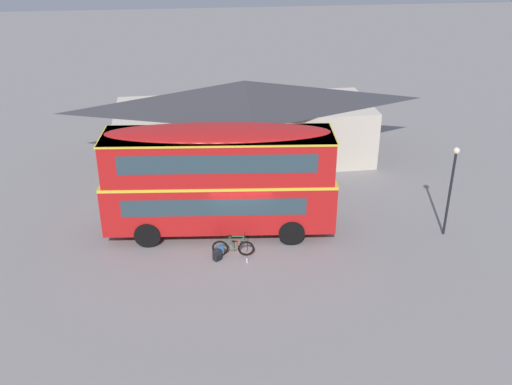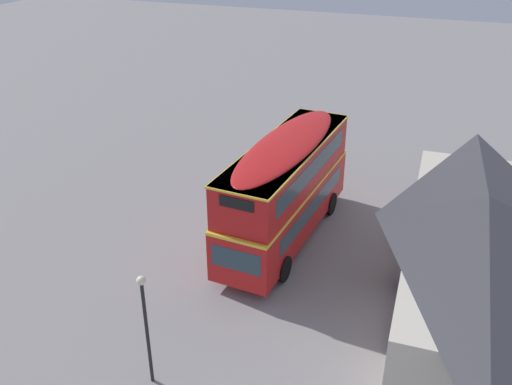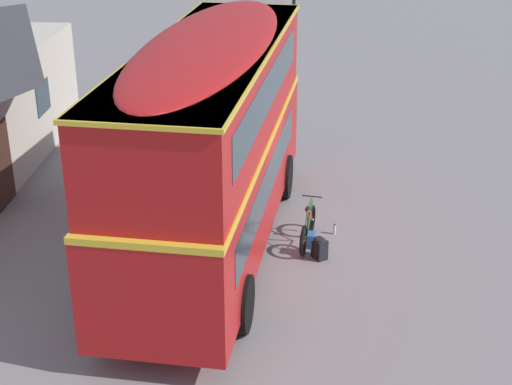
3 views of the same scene
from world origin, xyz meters
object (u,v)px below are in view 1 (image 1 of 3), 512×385
Objects in this scene: touring_bicycle at (232,248)px; backpack_on_ground at (217,254)px; double_decker_bus at (219,176)px; water_bottle_clear_plastic at (247,260)px; street_lamp at (452,181)px.

touring_bicycle reaches higher than backpack_on_ground.
double_decker_bus is 3.78m from water_bottle_clear_plastic.
street_lamp is at bearing 4.28° from touring_bicycle.
backpack_on_ground reaches higher than water_bottle_clear_plastic.
street_lamp is (8.77, 1.30, 2.44)m from water_bottle_clear_plastic.
double_decker_bus reaches higher than street_lamp.
street_lamp is at bearing 8.44° from water_bottle_clear_plastic.
water_bottle_clear_plastic is at bearing -16.26° from backpack_on_ground.
touring_bicycle is at bearing 23.34° from backpack_on_ground.
touring_bicycle is 9.61m from street_lamp.
double_decker_bus is 5.75× the size of touring_bicycle.
street_lamp is (9.94, 0.96, 2.30)m from backpack_on_ground.
backpack_on_ground is 1.23m from water_bottle_clear_plastic.
touring_bicycle is at bearing 133.43° from water_bottle_clear_plastic.
double_decker_bus reaches higher than touring_bicycle.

